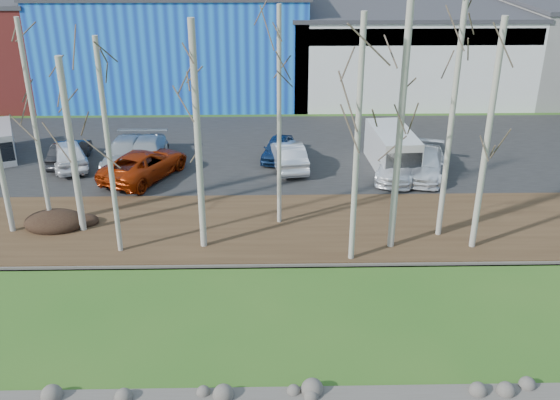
{
  "coord_description": "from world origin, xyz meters",
  "views": [
    {
      "loc": [
        1.01,
        -11.69,
        13.43
      ],
      "look_at": [
        1.5,
        12.22,
        2.5
      ],
      "focal_mm": 40.0,
      "sensor_mm": 36.0,
      "label": 1
    }
  ],
  "objects_px": {
    "car_3": "(147,153)",
    "car_5": "(288,155)",
    "car_1": "(70,152)",
    "car_4": "(278,149)",
    "car_6": "(394,156)",
    "car_9": "(398,164)",
    "van_white": "(393,150)",
    "car_7": "(425,164)",
    "car_2": "(144,164)",
    "car_0": "(68,153)",
    "car_8": "(124,153)"
  },
  "relations": [
    {
      "from": "car_3",
      "to": "van_white",
      "type": "relative_size",
      "value": 0.97
    },
    {
      "from": "car_3",
      "to": "car_4",
      "type": "distance_m",
      "value": 7.7
    },
    {
      "from": "car_3",
      "to": "car_5",
      "type": "xyz_separation_m",
      "value": [
        8.21,
        -0.64,
        0.04
      ]
    },
    {
      "from": "car_2",
      "to": "van_white",
      "type": "bearing_deg",
      "value": -149.34
    },
    {
      "from": "car_1",
      "to": "car_4",
      "type": "bearing_deg",
      "value": -175.86
    },
    {
      "from": "car_8",
      "to": "car_9",
      "type": "distance_m",
      "value": 15.72
    },
    {
      "from": "car_2",
      "to": "car_4",
      "type": "distance_m",
      "value": 7.94
    },
    {
      "from": "car_6",
      "to": "car_0",
      "type": "bearing_deg",
      "value": -0.47
    },
    {
      "from": "car_2",
      "to": "car_9",
      "type": "distance_m",
      "value": 14.05
    },
    {
      "from": "car_6",
      "to": "car_7",
      "type": "xyz_separation_m",
      "value": [
        1.45,
        -1.44,
        0.05
      ]
    },
    {
      "from": "car_7",
      "to": "van_white",
      "type": "distance_m",
      "value": 2.03
    },
    {
      "from": "car_0",
      "to": "car_9",
      "type": "xyz_separation_m",
      "value": [
        18.75,
        -1.86,
        -0.08
      ]
    },
    {
      "from": "car_1",
      "to": "car_4",
      "type": "height_order",
      "value": "car_1"
    },
    {
      "from": "car_7",
      "to": "van_white",
      "type": "xyz_separation_m",
      "value": [
        -1.62,
        1.15,
        0.38
      ]
    },
    {
      "from": "car_3",
      "to": "van_white",
      "type": "distance_m",
      "value": 14.23
    },
    {
      "from": "car_3",
      "to": "car_4",
      "type": "xyz_separation_m",
      "value": [
        7.66,
        0.8,
        -0.09
      ]
    },
    {
      "from": "car_5",
      "to": "car_9",
      "type": "relative_size",
      "value": 0.94
    },
    {
      "from": "car_4",
      "to": "car_1",
      "type": "bearing_deg",
      "value": -164.03
    },
    {
      "from": "car_2",
      "to": "van_white",
      "type": "xyz_separation_m",
      "value": [
        13.96,
        1.08,
        0.3
      ]
    },
    {
      "from": "car_1",
      "to": "car_9",
      "type": "xyz_separation_m",
      "value": [
        18.81,
        -2.32,
        0.02
      ]
    },
    {
      "from": "car_3",
      "to": "car_6",
      "type": "xyz_separation_m",
      "value": [
        14.37,
        -0.64,
        -0.06
      ]
    },
    {
      "from": "car_2",
      "to": "car_8",
      "type": "relative_size",
      "value": 1.14
    },
    {
      "from": "van_white",
      "to": "car_0",
      "type": "bearing_deg",
      "value": 173.84
    },
    {
      "from": "car_5",
      "to": "car_7",
      "type": "bearing_deg",
      "value": 160.23
    },
    {
      "from": "car_2",
      "to": "car_5",
      "type": "relative_size",
      "value": 1.23
    },
    {
      "from": "car_1",
      "to": "van_white",
      "type": "height_order",
      "value": "van_white"
    },
    {
      "from": "car_4",
      "to": "car_7",
      "type": "relative_size",
      "value": 0.76
    },
    {
      "from": "car_4",
      "to": "van_white",
      "type": "relative_size",
      "value": 0.73
    },
    {
      "from": "car_1",
      "to": "car_7",
      "type": "relative_size",
      "value": 0.85
    },
    {
      "from": "car_8",
      "to": "car_9",
      "type": "xyz_separation_m",
      "value": [
        15.58,
        -2.09,
        -0.01
      ]
    },
    {
      "from": "car_3",
      "to": "car_7",
      "type": "bearing_deg",
      "value": -6.41
    },
    {
      "from": "car_3",
      "to": "car_4",
      "type": "relative_size",
      "value": 1.34
    },
    {
      "from": "car_5",
      "to": "van_white",
      "type": "relative_size",
      "value": 0.9
    },
    {
      "from": "car_2",
      "to": "car_8",
      "type": "height_order",
      "value": "car_2"
    },
    {
      "from": "car_0",
      "to": "car_3",
      "type": "distance_m",
      "value": 4.46
    },
    {
      "from": "car_2",
      "to": "car_9",
      "type": "relative_size",
      "value": 1.16
    },
    {
      "from": "car_3",
      "to": "car_6",
      "type": "relative_size",
      "value": 1.05
    },
    {
      "from": "car_2",
      "to": "car_7",
      "type": "relative_size",
      "value": 1.16
    },
    {
      "from": "car_9",
      "to": "car_6",
      "type": "bearing_deg",
      "value": 104.5
    },
    {
      "from": "car_1",
      "to": "car_9",
      "type": "distance_m",
      "value": 18.95
    },
    {
      "from": "car_6",
      "to": "car_8",
      "type": "distance_m",
      "value": 15.67
    },
    {
      "from": "car_1",
      "to": "car_8",
      "type": "height_order",
      "value": "car_8"
    },
    {
      "from": "car_2",
      "to": "car_3",
      "type": "xyz_separation_m",
      "value": [
        -0.24,
        2.02,
        -0.07
      ]
    },
    {
      "from": "car_7",
      "to": "car_0",
      "type": "bearing_deg",
      "value": -167.57
    },
    {
      "from": "car_4",
      "to": "car_8",
      "type": "distance_m",
      "value": 8.98
    },
    {
      "from": "car_6",
      "to": "car_4",
      "type": "bearing_deg",
      "value": -11.32
    },
    {
      "from": "car_0",
      "to": "car_6",
      "type": "height_order",
      "value": "car_0"
    },
    {
      "from": "car_0",
      "to": "car_6",
      "type": "xyz_separation_m",
      "value": [
        18.83,
        -0.42,
        -0.13
      ]
    },
    {
      "from": "van_white",
      "to": "car_7",
      "type": "bearing_deg",
      "value": -39.3
    },
    {
      "from": "car_0",
      "to": "car_6",
      "type": "relative_size",
      "value": 0.97
    }
  ]
}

